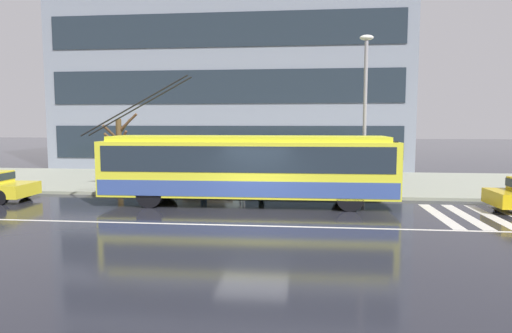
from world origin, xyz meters
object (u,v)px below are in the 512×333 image
trolleybus (248,167)px  street_lamp (365,102)px  pedestrian_at_shelter (205,157)px  pedestrian_approaching_curb (261,172)px  street_tree_bare (119,148)px  bus_shelter (207,149)px

trolleybus → street_lamp: bearing=23.7°
pedestrian_at_shelter → pedestrian_approaching_curb: size_ratio=1.23×
street_lamp → pedestrian_approaching_curb: bearing=-178.9°
trolleybus → street_tree_bare: (-7.02, 3.68, 0.55)m
pedestrian_at_shelter → pedestrian_approaching_curb: 2.81m
bus_shelter → pedestrian_approaching_curb: size_ratio=2.41×
street_lamp → bus_shelter: bearing=168.6°
trolleybus → street_lamp: (4.93, 2.17, 2.71)m
bus_shelter → pedestrian_at_shelter: (0.18, -1.18, -0.29)m
pedestrian_at_shelter → street_tree_bare: 4.85m
bus_shelter → pedestrian_at_shelter: 1.23m
street_lamp → pedestrian_at_shelter: bearing=177.5°
pedestrian_approaching_curb → street_tree_bare: size_ratio=0.44×
trolleybus → pedestrian_at_shelter: size_ratio=6.42×
pedestrian_at_shelter → pedestrian_approaching_curb: bearing=-8.4°
pedestrian_at_shelter → pedestrian_approaching_curb: pedestrian_at_shelter is taller
trolleybus → pedestrian_approaching_curb: (0.36, 2.09, -0.46)m
pedestrian_approaching_curb → bus_shelter: bearing=151.2°
bus_shelter → trolleybus: bearing=-55.6°
pedestrian_approaching_curb → street_lamp: bearing=1.1°
trolleybus → bus_shelter: (-2.52, 3.67, 0.50)m
trolleybus → street_tree_bare: 7.95m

